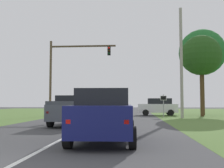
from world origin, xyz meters
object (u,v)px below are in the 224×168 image
at_px(utility_pole_right, 181,62).
at_px(extra_tree_1, 201,56).
at_px(traffic_light, 67,67).
at_px(crossing_suv_far, 158,107).
at_px(keep_moving_sign, 163,103).
at_px(pickup_truck_lead, 75,110).
at_px(red_suv_near, 104,114).
at_px(oak_tree_right, 202,53).

distance_m(utility_pole_right, extra_tree_1, 4.09).
bearing_deg(utility_pole_right, traffic_light, 169.43).
relative_size(traffic_light, crossing_suv_far, 1.83).
relative_size(keep_moving_sign, extra_tree_1, 0.26).
xyz_separation_m(keep_moving_sign, utility_pole_right, (1.65, -0.56, 3.80)).
bearing_deg(pickup_truck_lead, traffic_light, 106.51).
bearing_deg(pickup_truck_lead, red_suv_near, -69.67).
bearing_deg(red_suv_near, utility_pole_right, 70.34).
distance_m(keep_moving_sign, crossing_suv_far, 4.20).
distance_m(keep_moving_sign, utility_pole_right, 4.19).
relative_size(oak_tree_right, crossing_suv_far, 2.29).
bearing_deg(pickup_truck_lead, oak_tree_right, 51.83).
height_order(pickup_truck_lead, oak_tree_right, oak_tree_right).
bearing_deg(pickup_truck_lead, crossing_suv_far, 64.25).
height_order(traffic_light, crossing_suv_far, traffic_light).
relative_size(red_suv_near, oak_tree_right, 0.48).
bearing_deg(red_suv_near, traffic_light, 108.04).
relative_size(crossing_suv_far, utility_pole_right, 0.42).
bearing_deg(crossing_suv_far, keep_moving_sign, -87.87).
distance_m(keep_moving_sign, extra_tree_1, 6.92).
height_order(crossing_suv_far, utility_pole_right, utility_pole_right).
bearing_deg(extra_tree_1, oak_tree_right, 74.17).
distance_m(red_suv_near, oak_tree_right, 24.77).
xyz_separation_m(crossing_suv_far, extra_tree_1, (4.38, -1.75, 5.37)).
bearing_deg(crossing_suv_far, extra_tree_1, -21.82).
bearing_deg(extra_tree_1, keep_moving_sign, -150.21).
distance_m(red_suv_near, traffic_light, 19.39).
bearing_deg(traffic_light, red_suv_near, -71.96).
xyz_separation_m(oak_tree_right, utility_pole_right, (-3.51, -6.30, -2.03)).
xyz_separation_m(pickup_truck_lead, oak_tree_right, (11.81, 15.03, 6.28)).
bearing_deg(traffic_light, oak_tree_right, 15.41).
distance_m(pickup_truck_lead, traffic_light, 12.11).
bearing_deg(extra_tree_1, utility_pole_right, -130.82).
bearing_deg(keep_moving_sign, extra_tree_1, 29.79).
distance_m(crossing_suv_far, utility_pole_right, 6.61).
bearing_deg(keep_moving_sign, crossing_suv_far, 92.13).
distance_m(traffic_light, keep_moving_sign, 10.69).
xyz_separation_m(red_suv_near, utility_pole_right, (5.66, 15.85, 4.21)).
bearing_deg(red_suv_near, keep_moving_sign, 76.27).
height_order(pickup_truck_lead, crossing_suv_far, crossing_suv_far).
bearing_deg(keep_moving_sign, traffic_light, 170.83).
relative_size(keep_moving_sign, oak_tree_right, 0.22).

